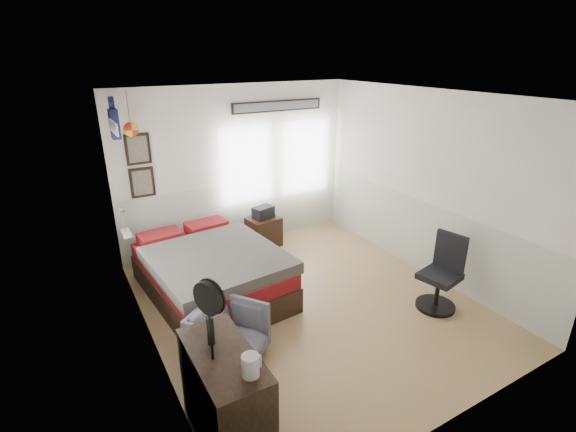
# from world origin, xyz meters

# --- Properties ---
(ground_plane) EXTENTS (4.00, 4.50, 0.01)m
(ground_plane) POSITION_xyz_m (0.00, 0.00, -0.01)
(ground_plane) COLOR #AF844A
(room_shell) EXTENTS (4.02, 4.52, 2.71)m
(room_shell) POSITION_xyz_m (-0.08, 0.19, 1.61)
(room_shell) COLOR silver
(room_shell) RESTS_ON ground_plane
(wall_decor) EXTENTS (3.55, 1.32, 1.44)m
(wall_decor) POSITION_xyz_m (-1.10, 1.96, 2.10)
(wall_decor) COLOR black
(wall_decor) RESTS_ON room_shell
(bed) EXTENTS (1.74, 2.32, 0.70)m
(bed) POSITION_xyz_m (-1.04, 0.88, 0.34)
(bed) COLOR black
(bed) RESTS_ON ground_plane
(dresser) EXTENTS (0.48, 1.00, 0.90)m
(dresser) POSITION_xyz_m (-1.74, -1.40, 0.45)
(dresser) COLOR black
(dresser) RESTS_ON ground_plane
(armchair) EXTENTS (0.97, 0.97, 0.64)m
(armchair) POSITION_xyz_m (-1.35, -0.49, 0.32)
(armchair) COLOR slate
(armchair) RESTS_ON ground_plane
(nightstand) EXTENTS (0.58, 0.49, 0.52)m
(nightstand) POSITION_xyz_m (0.29, 1.91, 0.26)
(nightstand) COLOR black
(nightstand) RESTS_ON ground_plane
(task_chair) EXTENTS (0.53, 0.53, 1.01)m
(task_chair) POSITION_xyz_m (1.45, -0.89, 0.41)
(task_chair) COLOR black
(task_chair) RESTS_ON ground_plane
(kettle) EXTENTS (0.16, 0.13, 0.18)m
(kettle) POSITION_xyz_m (-1.65, -1.73, 0.99)
(kettle) COLOR silver
(kettle) RESTS_ON dresser
(bottle) EXTENTS (0.06, 0.06, 0.26)m
(bottle) POSITION_xyz_m (-1.77, -1.23, 1.03)
(bottle) COLOR black
(bottle) RESTS_ON dresser
(stand_fan) EXTENTS (0.18, 0.27, 0.70)m
(stand_fan) POSITION_xyz_m (-1.82, -1.41, 1.44)
(stand_fan) COLOR black
(stand_fan) RESTS_ON dresser
(black_bag) EXTENTS (0.39, 0.30, 0.20)m
(black_bag) POSITION_xyz_m (0.29, 1.91, 0.62)
(black_bag) COLOR black
(black_bag) RESTS_ON nightstand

